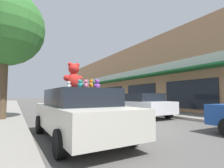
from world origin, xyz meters
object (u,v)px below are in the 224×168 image
plush_art_car (79,112)px  teddy_bear_brown (88,87)px  teddy_bear_white (69,85)px  teddy_bear_giant (74,76)px  teddy_bear_orange (91,84)px  teddy_bear_purple (97,85)px  teddy_bear_teal (80,84)px  teddy_bear_pink (86,84)px  street_tree (5,28)px  parked_car_far_center (141,104)px

plush_art_car → teddy_bear_brown: size_ratio=21.13×
plush_art_car → teddy_bear_white: size_ratio=20.57×
teddy_bear_giant → teddy_bear_orange: size_ratio=3.18×
teddy_bear_purple → teddy_bear_teal: (-0.92, -0.98, -0.06)m
teddy_bear_pink → teddy_bear_white: size_ratio=1.12×
plush_art_car → teddy_bear_purple: teddy_bear_purple is taller
teddy_bear_giant → teddy_bear_white: 0.57m
teddy_bear_pink → teddy_bear_white: teddy_bear_pink is taller
teddy_bear_pink → street_tree: bearing=-23.0°
teddy_bear_orange → teddy_bear_teal: size_ratio=1.23×
teddy_bear_pink → teddy_bear_teal: bearing=88.9°
teddy_bear_giant → teddy_bear_white: size_ratio=3.89×
teddy_bear_giant → teddy_bear_orange: 1.04m
teddy_bear_white → teddy_bear_giant: bearing=-72.3°
teddy_bear_white → parked_car_far_center: 6.48m
teddy_bear_teal → street_tree: bearing=-45.0°
teddy_bear_brown → teddy_bear_orange: bearing=14.1°
teddy_bear_brown → teddy_bear_teal: size_ratio=0.98×
teddy_bear_orange → teddy_bear_teal: teddy_bear_orange is taller
teddy_bear_white → teddy_bear_teal: bearing=146.7°
teddy_bear_white → street_tree: bearing=-19.8°
teddy_bear_giant → teddy_bear_orange: teddy_bear_giant is taller
plush_art_car → teddy_bear_teal: (-0.28, -0.85, 0.81)m
teddy_bear_brown → teddy_bear_white: 0.81m
teddy_bear_brown → teddy_bear_white: bearing=-33.8°
teddy_bear_pink → street_tree: 6.95m
teddy_bear_brown → street_tree: 6.42m
plush_art_car → parked_car_far_center: plush_art_car is taller
plush_art_car → teddy_bear_brown: bearing=31.5°
parked_car_far_center → teddy_bear_teal: bearing=-141.6°
teddy_bear_giant → teddy_bear_teal: teddy_bear_giant is taller
teddy_bear_brown → teddy_bear_teal: (-0.65, -1.09, 0.00)m
teddy_bear_teal → parked_car_far_center: 6.84m
teddy_bear_giant → teddy_bear_purple: 0.81m
teddy_bear_brown → teddy_bear_white: (-0.73, -0.35, 0.00)m
teddy_bear_white → street_tree: size_ratio=0.03×
teddy_bear_pink → teddy_bear_purple: bearing=-86.7°
plush_art_car → teddy_bear_white: bearing=-164.1°
teddy_bear_teal → plush_art_car: bearing=-81.5°
plush_art_car → teddy_bear_orange: size_ratio=16.82×
plush_art_car → teddy_bear_purple: 1.09m
plush_art_car → teddy_bear_teal: teddy_bear_teal is taller
teddy_bear_purple → teddy_bear_teal: 1.34m
teddy_bear_purple → teddy_bear_orange: bearing=50.2°
teddy_bear_pink → teddy_bear_teal: teddy_bear_pink is taller
teddy_bear_teal → teddy_bear_pink: bearing=-110.1°
teddy_bear_purple → teddy_bear_pink: size_ratio=1.41×
street_tree → teddy_bear_orange: bearing=-67.9°
teddy_bear_purple → teddy_bear_giant: bearing=-18.0°
teddy_bear_white → parked_car_far_center: (5.41, 3.47, -0.83)m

